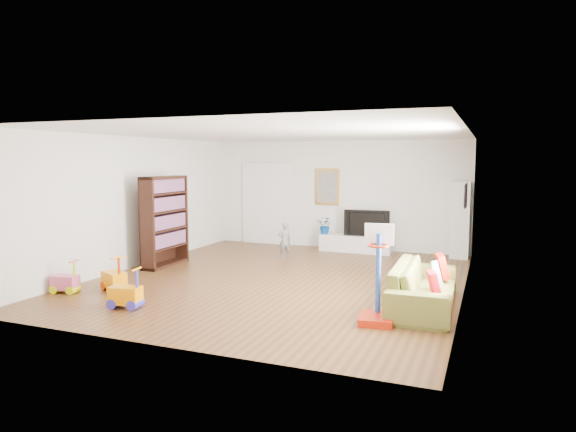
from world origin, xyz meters
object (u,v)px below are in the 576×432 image
at_px(bookshelf, 165,221).
at_px(sofa, 424,286).
at_px(basketball_hoop, 377,274).
at_px(media_console, 356,244).

xyz_separation_m(bookshelf, sofa, (5.46, -1.17, -0.62)).
bearing_deg(basketball_hoop, sofa, 55.78).
distance_m(media_console, basketball_hoop, 5.48).
relative_size(media_console, bookshelf, 0.93).
bearing_deg(bookshelf, basketball_hoop, -24.66).
relative_size(bookshelf, sofa, 0.84).
bearing_deg(bookshelf, sofa, -13.14).
xyz_separation_m(sofa, basketball_hoop, (-0.50, -1.00, 0.35)).
bearing_deg(sofa, media_console, 24.85).
height_order(sofa, basketball_hoop, basketball_hoop).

